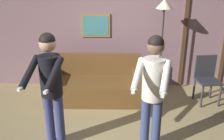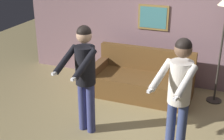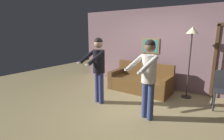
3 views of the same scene
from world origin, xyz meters
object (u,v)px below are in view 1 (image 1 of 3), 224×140
Objects in this scene: torchiere_lamp at (163,17)px; person_standing_right at (153,85)px; dining_chair_distant at (207,76)px; couch at (95,86)px; person_standing_left at (50,81)px.

torchiere_lamp reaches higher than person_standing_right.
dining_chair_distant is (0.88, -0.30, -1.11)m from torchiere_lamp.
couch is at bearing 178.43° from dining_chair_distant.
person_standing_right is (0.93, -1.59, 0.75)m from couch.
person_standing_right reaches higher than couch.
torchiere_lamp is 1.16× the size of person_standing_left.
person_standing_right is at bearing -3.32° from person_standing_left.
torchiere_lamp is 2.59m from person_standing_left.
couch is 1.75m from person_standing_left.
torchiere_lamp reaches higher than couch.
torchiere_lamp is 2.13× the size of dining_chair_distant.
person_standing_left is 1.40m from person_standing_right.
person_standing_right is at bearing -130.21° from dining_chair_distant.
person_standing_right is at bearing -59.67° from couch.
torchiere_lamp is 1.44m from dining_chair_distant.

